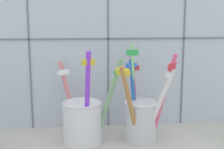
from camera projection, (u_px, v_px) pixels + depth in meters
tile_wall_back at (108, 30)px, 66.16cm from camera, size 64.00×2.20×45.00cm
toothbrush_cup_left at (83, 119)px, 59.31cm from camera, size 12.63×11.61×17.64cm
toothbrush_cup_right at (141, 115)px, 60.18cm from camera, size 11.17×11.56×18.39cm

